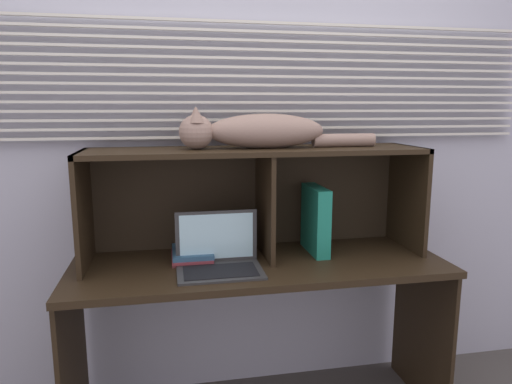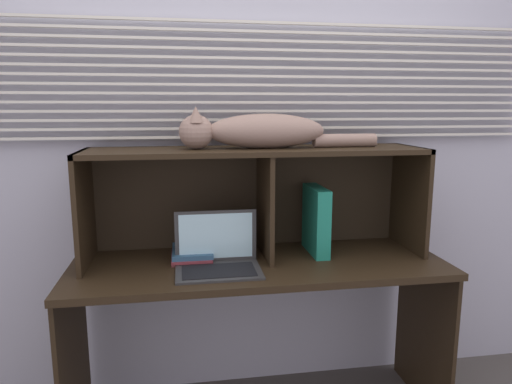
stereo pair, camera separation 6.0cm
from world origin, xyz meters
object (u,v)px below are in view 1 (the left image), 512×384
object	(u,v)px
laptop	(219,258)
book_stack	(192,254)
binder_upright	(315,220)
cat	(257,131)

from	to	relation	value
laptop	book_stack	size ratio (longest dim) A/B	1.52
binder_upright	book_stack	size ratio (longest dim) A/B	1.35
laptop	binder_upright	size ratio (longest dim) A/B	1.13
cat	laptop	distance (m)	0.57
laptop	book_stack	world-z (taller)	laptop
cat	book_stack	size ratio (longest dim) A/B	3.84
book_stack	binder_upright	bearing A→B (deg)	-0.05
cat	book_stack	bearing A→B (deg)	179.91
binder_upright	laptop	bearing A→B (deg)	-162.12
laptop	binder_upright	bearing A→B (deg)	17.88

